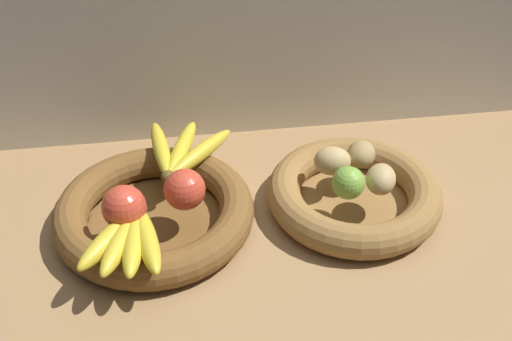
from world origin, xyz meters
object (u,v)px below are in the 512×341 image
(fruit_bowl_right, at_px, (354,194))
(lime_near, at_px, (348,183))
(fruit_bowl_left, at_px, (154,213))
(apple_red_right, at_px, (185,189))
(banana_bunch_back, at_px, (180,151))
(potato_small, at_px, (381,179))
(potato_back, at_px, (361,154))
(banana_bunch_front, at_px, (129,239))
(potato_oblong, at_px, (332,161))
(apple_red_front, at_px, (124,207))

(fruit_bowl_right, distance_m, lime_near, 0.08)
(fruit_bowl_left, height_order, fruit_bowl_right, same)
(apple_red_right, height_order, banana_bunch_back, apple_red_right)
(potato_small, xyz_separation_m, potato_back, (-0.01, 0.08, -0.00))
(apple_red_right, bearing_deg, fruit_bowl_right, 5.06)
(apple_red_right, height_order, potato_small, apple_red_right)
(apple_red_right, xyz_separation_m, banana_bunch_front, (-0.09, -0.08, -0.02))
(fruit_bowl_right, height_order, potato_oblong, potato_oblong)
(potato_small, relative_size, lime_near, 1.15)
(fruit_bowl_right, distance_m, potato_small, 0.07)
(apple_red_right, relative_size, banana_bunch_back, 0.36)
(potato_back, bearing_deg, fruit_bowl_right, -114.44)
(banana_bunch_front, relative_size, potato_back, 2.76)
(banana_bunch_back, relative_size, lime_near, 3.36)
(potato_small, distance_m, potato_back, 0.08)
(banana_bunch_front, distance_m, potato_small, 0.42)
(fruit_bowl_left, distance_m, potato_oblong, 0.32)
(banana_bunch_front, height_order, potato_small, potato_small)
(apple_red_right, bearing_deg, potato_small, -1.07)
(banana_bunch_back, relative_size, potato_oblong, 2.90)
(fruit_bowl_left, bearing_deg, potato_small, -4.83)
(lime_near, bearing_deg, apple_red_front, -177.08)
(fruit_bowl_right, distance_m, potato_back, 0.07)
(fruit_bowl_right, height_order, apple_red_front, apple_red_front)
(banana_bunch_back, bearing_deg, fruit_bowl_left, -115.44)
(potato_oblong, height_order, lime_near, lime_near)
(banana_bunch_back, bearing_deg, lime_near, -28.87)
(lime_near, bearing_deg, potato_small, 6.67)
(potato_small, bearing_deg, fruit_bowl_left, 175.17)
(apple_red_right, height_order, banana_bunch_front, apple_red_right)
(fruit_bowl_right, height_order, banana_bunch_back, banana_bunch_back)
(potato_oblong, distance_m, potato_back, 0.06)
(apple_red_front, distance_m, banana_bunch_back, 0.19)
(banana_bunch_front, distance_m, potato_oblong, 0.37)
(fruit_bowl_right, height_order, apple_red_right, apple_red_right)
(banana_bunch_front, height_order, potato_oblong, potato_oblong)
(banana_bunch_front, relative_size, potato_small, 2.58)
(apple_red_right, height_order, potato_back, apple_red_right)
(banana_bunch_front, relative_size, lime_near, 2.96)
(apple_red_right, distance_m, potato_small, 0.33)
(fruit_bowl_left, distance_m, apple_red_right, 0.09)
(apple_red_front, height_order, banana_bunch_front, apple_red_front)
(fruit_bowl_left, xyz_separation_m, fruit_bowl_right, (0.35, -0.00, 0.00))
(fruit_bowl_left, xyz_separation_m, lime_near, (0.32, -0.04, 0.06))
(apple_red_right, bearing_deg, banana_bunch_back, 90.79)
(apple_red_front, xyz_separation_m, potato_oblong, (0.35, 0.09, -0.01))
(banana_bunch_back, bearing_deg, fruit_bowl_right, -20.38)
(fruit_bowl_right, bearing_deg, banana_bunch_front, -164.03)
(apple_red_front, distance_m, apple_red_right, 0.10)
(banana_bunch_front, relative_size, potato_oblong, 2.56)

